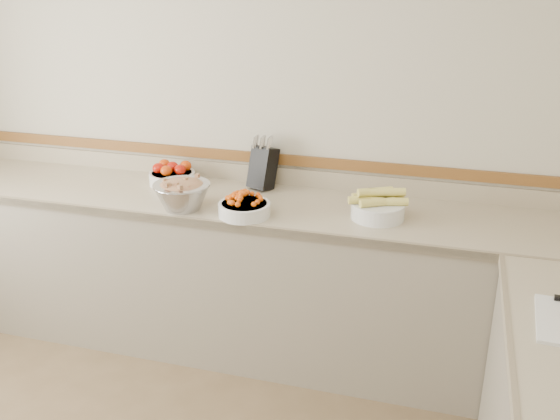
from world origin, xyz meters
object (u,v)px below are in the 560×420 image
(tomato_bowl, at_px, (172,175))
(cherry_tomato_bowl, at_px, (244,207))
(rhubarb_bowl, at_px, (182,193))
(corn_bowl, at_px, (378,207))
(knife_block, at_px, (263,167))

(tomato_bowl, height_order, cherry_tomato_bowl, cherry_tomato_bowl)
(tomato_bowl, distance_m, rhubarb_bowl, 0.42)
(tomato_bowl, relative_size, cherry_tomato_bowl, 0.99)
(cherry_tomato_bowl, distance_m, corn_bowl, 0.67)
(knife_block, distance_m, cherry_tomato_bowl, 0.44)
(cherry_tomato_bowl, bearing_deg, rhubarb_bowl, 179.98)
(rhubarb_bowl, bearing_deg, cherry_tomato_bowl, -0.02)
(corn_bowl, relative_size, rhubarb_bowl, 1.00)
(knife_block, relative_size, rhubarb_bowl, 1.05)
(corn_bowl, bearing_deg, knife_block, 158.25)
(knife_block, xyz_separation_m, tomato_bowl, (-0.53, -0.08, -0.07))
(knife_block, bearing_deg, corn_bowl, -21.75)
(tomato_bowl, relative_size, rhubarb_bowl, 0.89)
(tomato_bowl, bearing_deg, corn_bowl, -9.05)
(tomato_bowl, xyz_separation_m, corn_bowl, (1.21, -0.19, 0.01))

